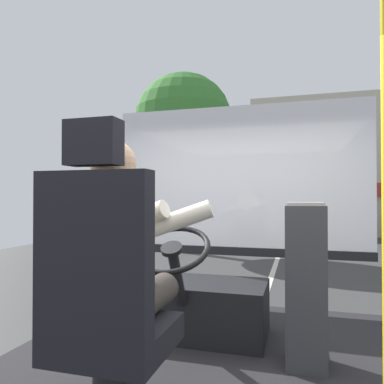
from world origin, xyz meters
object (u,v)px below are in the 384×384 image
bus_driver (119,255)px  fare_box (306,284)px  driver_seat (106,307)px  steering_console (192,305)px  parked_car_red (368,215)px

bus_driver → fare_box: (0.82, 0.89, -0.28)m
driver_seat → bus_driver: 0.23m
driver_seat → fare_box: (0.82, 1.01, -0.08)m
driver_seat → steering_console: driver_seat is taller
driver_seat → steering_console: (-0.00, 1.30, -0.36)m
bus_driver → steering_console: (-0.00, 1.18, -0.56)m
driver_seat → steering_console: 1.35m
driver_seat → fare_box: bearing=51.0°
steering_console → fare_box: fare_box is taller
driver_seat → parked_car_red: 24.36m
steering_console → fare_box: bearing=-19.8°
driver_seat → fare_box: 1.30m
steering_console → parked_car_red: bearing=77.5°
bus_driver → fare_box: size_ratio=0.80×
fare_box → bus_driver: bearing=-132.5°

